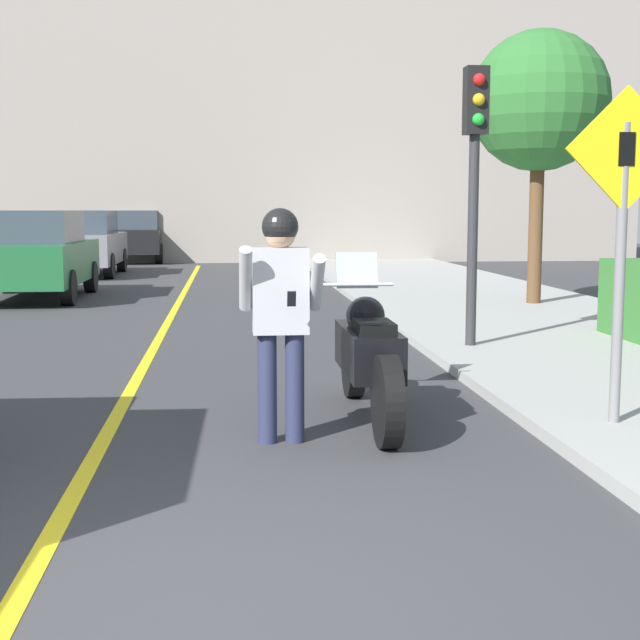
% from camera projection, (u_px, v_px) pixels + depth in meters
% --- Properties ---
extents(ground_plane, '(80.00, 80.00, 0.00)m').
position_uv_depth(ground_plane, '(148.00, 636.00, 3.53)').
color(ground_plane, '#38383A').
extents(road_center_line, '(0.12, 36.00, 0.01)m').
position_uv_depth(road_center_line, '(141.00, 370.00, 9.40)').
color(road_center_line, yellow).
rests_on(road_center_line, ground).
extents(building_backdrop, '(28.00, 1.20, 9.68)m').
position_uv_depth(building_backdrop, '(217.00, 112.00, 28.61)').
color(building_backdrop, gray).
rests_on(building_backdrop, ground).
extents(motorcycle, '(0.62, 2.43, 1.32)m').
position_uv_depth(motorcycle, '(368.00, 356.00, 7.17)').
color(motorcycle, black).
rests_on(motorcycle, ground).
extents(person_biker, '(0.59, 0.47, 1.70)m').
position_uv_depth(person_biker, '(281.00, 301.00, 6.37)').
color(person_biker, '#282D4C').
rests_on(person_biker, ground).
extents(crossing_sign, '(0.91, 0.08, 2.47)m').
position_uv_depth(crossing_sign, '(622.00, 223.00, 6.49)').
color(crossing_sign, slate).
rests_on(crossing_sign, sidewalk_curb).
extents(traffic_light, '(0.26, 0.30, 3.20)m').
position_uv_depth(traffic_light, '(475.00, 152.00, 10.22)').
color(traffic_light, '#2D2D30').
rests_on(traffic_light, sidewalk_curb).
extents(street_tree, '(2.34, 2.34, 4.57)m').
position_uv_depth(street_tree, '(539.00, 102.00, 14.89)').
color(street_tree, brown).
rests_on(street_tree, sidewalk_curb).
extents(parked_car_green, '(1.88, 4.20, 1.68)m').
position_uv_depth(parked_car_green, '(34.00, 254.00, 16.89)').
color(parked_car_green, black).
rests_on(parked_car_green, ground).
extents(parked_car_grey, '(1.88, 4.20, 1.68)m').
position_uv_depth(parked_car_grey, '(83.00, 242.00, 23.04)').
color(parked_car_grey, black).
rests_on(parked_car_grey, ground).
extents(parked_car_black, '(1.88, 4.20, 1.68)m').
position_uv_depth(parked_car_black, '(136.00, 236.00, 29.27)').
color(parked_car_black, black).
rests_on(parked_car_black, ground).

